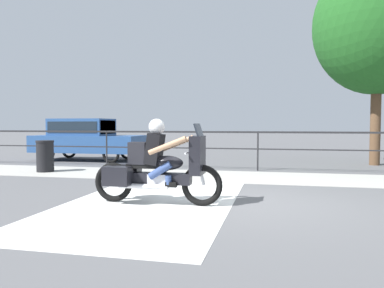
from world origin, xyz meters
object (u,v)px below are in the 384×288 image
at_px(motorcycle, 156,166).
at_px(parked_car, 86,137).
at_px(tree_behind_sign, 378,25).
at_px(trash_bin, 45,156).

height_order(motorcycle, parked_car, parked_car).
relative_size(parked_car, tree_behind_sign, 0.59).
bearing_deg(parked_car, tree_behind_sign, 4.77).
bearing_deg(tree_behind_sign, trash_bin, -157.44).
height_order(parked_car, trash_bin, parked_car).
relative_size(motorcycle, trash_bin, 2.51).
bearing_deg(trash_bin, motorcycle, -37.76).
relative_size(trash_bin, tree_behind_sign, 0.13).
distance_m(motorcycle, trash_bin, 5.98).
relative_size(motorcycle, tree_behind_sign, 0.33).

